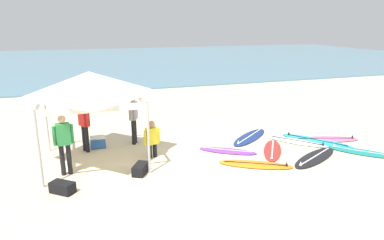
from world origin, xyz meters
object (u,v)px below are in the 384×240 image
Objects in this scene: surfboard_teal at (362,152)px; surfboard_pink at (326,139)px; surfboard_purple at (227,151)px; person_grey at (133,116)px; surfboard_black at (315,157)px; surfboard_cyan at (316,141)px; person_red at (84,122)px; cooler_box at (98,142)px; person_green at (64,141)px; surfboard_orange at (256,164)px; gear_bag_by_pole at (62,187)px; person_yellow at (152,138)px; surfboard_white at (297,141)px; surfboard_red at (272,150)px; gear_bag_near_tent at (140,169)px; surfboard_navy at (250,137)px; canopy_tent at (90,84)px.

surfboard_pink is (-0.24, 1.44, -0.00)m from surfboard_teal.
person_grey is at bearing 146.99° from surfboard_purple.
surfboard_cyan is at bearing 51.23° from surfboard_black.
person_red is 3.42× the size of cooler_box.
surfboard_orange is at bearing -12.10° from person_green.
surfboard_teal is at bearing -21.89° from cooler_box.
surfboard_purple is 5.23m from gear_bag_by_pole.
surfboard_black is 1.21× the size of surfboard_teal.
surfboard_purple is 1.09× the size of person_green.
person_yellow reaches higher than surfboard_orange.
surfboard_black is at bearing -2.63° from surfboard_orange.
surfboard_cyan is 1.11× the size of surfboard_orange.
surfboard_white is (-1.38, 1.55, -0.00)m from surfboard_teal.
surfboard_red is 3.39× the size of gear_bag_near_tent.
surfboard_teal is (0.70, -1.41, 0.00)m from surfboard_cyan.
surfboard_red is 1.43m from surfboard_orange.
surfboard_navy is 0.94× the size of surfboard_black.
person_green is at bearing -179.22° from surfboard_pink.
gear_bag_near_tent reaches higher than surfboard_black.
person_yellow is 2.18m from cooler_box.
canopy_tent is 1.78m from person_green.
surfboard_teal is 3.27× the size of gear_bag_by_pole.
surfboard_red is 4.83m from person_grey.
person_green is at bearing -178.30° from surfboard_white.
cooler_box is (0.39, 0.24, -0.79)m from person_red.
surfboard_cyan is 1.00× the size of surfboard_pink.
person_red is at bearing 156.54° from surfboard_black.
gear_bag_near_tent is at bearing -175.19° from surfboard_red.
gear_bag_near_tent is (-3.01, -0.79, 0.10)m from surfboard_purple.
surfboard_orange is at bearing -22.69° from canopy_tent.
surfboard_black and surfboard_teal have the same top height.
canopy_tent is at bearing 63.92° from gear_bag_by_pole.
cooler_box is (1.06, 3.05, 0.06)m from gear_bag_by_pole.
person_yellow reaches higher than surfboard_red.
surfboard_pink is 6.94m from person_grey.
cooler_box is at bearing 137.17° from person_yellow.
surfboard_teal is at bearing -5.69° from gear_bag_near_tent.
canopy_tent reaches higher than gear_bag_by_pole.
surfboard_teal is (3.78, -0.19, 0.00)m from surfboard_orange.
surfboard_navy is 0.91× the size of surfboard_pink.
gear_bag_by_pole is (-2.05, -0.51, 0.00)m from gear_bag_near_tent.
surfboard_red is 4.47m from gear_bag_near_tent.
surfboard_black is 7.49m from person_green.
person_green is at bearing -169.24° from surfboard_navy.
surfboard_pink is (1.51, 1.35, -0.00)m from surfboard_black.
cooler_box is at bearing 165.99° from surfboard_cyan.
person_yellow is 1.34m from gear_bag_near_tent.
surfboard_pink is at bearing -5.42° from surfboard_white.
surfboard_white is 3.37× the size of gear_bag_by_pole.
person_grey is at bearing 164.43° from surfboard_pink.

